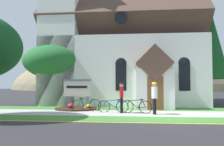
# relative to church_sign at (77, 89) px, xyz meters

# --- Properties ---
(ground) EXTENTS (140.00, 140.00, 0.00)m
(ground) POSITION_rel_church_sign_xyz_m (5.14, 0.54, -1.27)
(ground) COLOR #2B2B2D
(sidewalk_slab) EXTENTS (32.00, 2.66, 0.01)m
(sidewalk_slab) POSITION_rel_church_sign_xyz_m (2.77, -1.92, -1.26)
(sidewalk_slab) COLOR #B7B5AD
(sidewalk_slab) RESTS_ON ground
(grass_verge) EXTENTS (32.00, 1.71, 0.01)m
(grass_verge) POSITION_rel_church_sign_xyz_m (2.77, -4.10, -1.27)
(grass_verge) COLOR #427F33
(grass_verge) RESTS_ON ground
(church_lawn) EXTENTS (24.00, 2.14, 0.01)m
(church_lawn) POSITION_rel_church_sign_xyz_m (2.77, 0.48, -1.27)
(church_lawn) COLOR #427F33
(church_lawn) RESTS_ON ground
(curb_paint_stripe) EXTENTS (28.00, 0.16, 0.01)m
(curb_paint_stripe) POSITION_rel_church_sign_xyz_m (2.77, -5.11, -1.27)
(curb_paint_stripe) COLOR yellow
(curb_paint_stripe) RESTS_ON ground
(church_building) EXTENTS (12.90, 11.89, 13.73)m
(church_building) POSITION_rel_church_sign_xyz_m (2.41, 6.25, 3.61)
(church_building) COLOR white
(church_building) RESTS_ON ground
(church_sign) EXTENTS (1.81, 0.20, 1.92)m
(church_sign) POSITION_rel_church_sign_xyz_m (0.00, 0.00, 0.00)
(church_sign) COLOR slate
(church_sign) RESTS_ON ground
(flower_bed) EXTENTS (2.62, 2.62, 0.34)m
(flower_bed) POSITION_rel_church_sign_xyz_m (0.00, -0.21, -1.20)
(flower_bed) COLOR #382319
(flower_bed) RESTS_ON ground
(bicycle_silver) EXTENTS (1.73, 0.13, 0.77)m
(bicycle_silver) POSITION_rel_church_sign_xyz_m (2.52, -1.63, -0.91)
(bicycle_silver) COLOR black
(bicycle_silver) RESTS_ON ground
(bicycle_yellow) EXTENTS (1.68, 0.59, 0.81)m
(bicycle_yellow) POSITION_rel_church_sign_xyz_m (3.81, -1.84, -0.90)
(bicycle_yellow) COLOR black
(bicycle_yellow) RESTS_ON ground
(bicycle_blue) EXTENTS (1.68, 0.60, 0.81)m
(bicycle_blue) POSITION_rel_church_sign_xyz_m (0.88, -1.19, -0.90)
(bicycle_blue) COLOR black
(bicycle_blue) RESTS_ON ground
(cyclist_in_red_jersey) EXTENTS (0.27, 0.70, 1.67)m
(cyclist_in_red_jersey) POSITION_rel_church_sign_xyz_m (3.00, -1.86, -0.29)
(cyclist_in_red_jersey) COLOR black
(cyclist_in_red_jersey) RESTS_ON ground
(cyclist_in_white_jersey) EXTENTS (0.31, 0.74, 1.70)m
(cyclist_in_white_jersey) POSITION_rel_church_sign_xyz_m (4.76, -2.34, -0.27)
(cyclist_in_white_jersey) COLOR black
(cyclist_in_white_jersey) RESTS_ON ground
(roadside_conifer) EXTENTS (2.95, 2.95, 8.41)m
(roadside_conifer) POSITION_rel_church_sign_xyz_m (9.43, 3.90, 3.92)
(roadside_conifer) COLOR #4C3823
(roadside_conifer) RESTS_ON ground
(yard_deciduous_tree) EXTENTS (5.02, 5.02, 4.76)m
(yard_deciduous_tree) POSITION_rel_church_sign_xyz_m (-2.48, 3.07, 2.12)
(yard_deciduous_tree) COLOR #4C3823
(yard_deciduous_tree) RESTS_ON ground
(distant_hill) EXTENTS (80.53, 52.08, 25.48)m
(distant_hill) POSITION_rel_church_sign_xyz_m (3.85, 63.04, -1.27)
(distant_hill) COLOR #847A5B
(distant_hill) RESTS_ON ground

